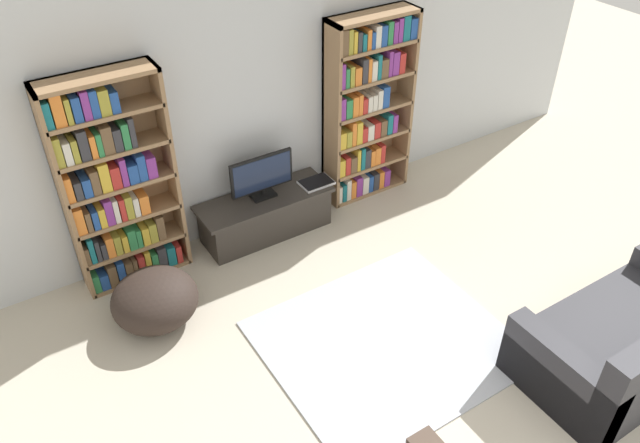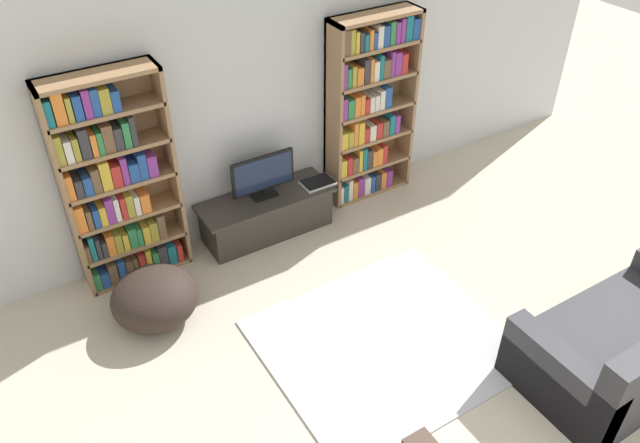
# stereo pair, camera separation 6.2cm
# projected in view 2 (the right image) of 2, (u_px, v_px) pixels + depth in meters

# --- Properties ---
(wall_back) EXTENTS (8.80, 0.06, 2.60)m
(wall_back) POSITION_uv_depth(u_px,v_px,m) (254.00, 102.00, 5.85)
(wall_back) COLOR silver
(wall_back) RESTS_ON ground_plane
(bookshelf_left) EXTENTS (0.96, 0.30, 1.98)m
(bookshelf_left) POSITION_uv_depth(u_px,v_px,m) (115.00, 186.00, 5.33)
(bookshelf_left) COLOR #93704C
(bookshelf_left) RESTS_ON ground_plane
(bookshelf_right) EXTENTS (0.96, 0.30, 1.98)m
(bookshelf_right) POSITION_uv_depth(u_px,v_px,m) (367.00, 108.00, 6.39)
(bookshelf_right) COLOR #93704C
(bookshelf_right) RESTS_ON ground_plane
(tv_stand) EXTENTS (1.36, 0.49, 0.43)m
(tv_stand) POSITION_uv_depth(u_px,v_px,m) (267.00, 214.00, 6.26)
(tv_stand) COLOR #332D28
(tv_stand) RESTS_ON ground_plane
(television) EXTENTS (0.65, 0.16, 0.45)m
(television) POSITION_uv_depth(u_px,v_px,m) (263.00, 175.00, 6.00)
(television) COLOR black
(television) RESTS_ON tv_stand
(laptop) EXTENTS (0.33, 0.23, 0.03)m
(laptop) POSITION_uv_depth(u_px,v_px,m) (318.00, 182.00, 6.31)
(laptop) COLOR silver
(laptop) RESTS_ON tv_stand
(area_rug) EXTENTS (1.92, 1.73, 0.02)m
(area_rug) POSITION_uv_depth(u_px,v_px,m) (385.00, 343.00, 5.17)
(area_rug) COLOR #B2B7C1
(area_rug) RESTS_ON ground_plane
(couch_right_sofa) EXTENTS (1.68, 0.96, 0.85)m
(couch_right_sofa) POSITION_uv_depth(u_px,v_px,m) (629.00, 347.00, 4.78)
(couch_right_sofa) COLOR #2D2D33
(couch_right_sofa) RESTS_ON ground_plane
(beanbag_ottoman) EXTENTS (0.73, 0.73, 0.45)m
(beanbag_ottoman) POSITION_uv_depth(u_px,v_px,m) (155.00, 298.00, 5.28)
(beanbag_ottoman) COLOR #2D231E
(beanbag_ottoman) RESTS_ON ground_plane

